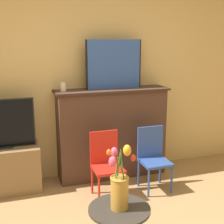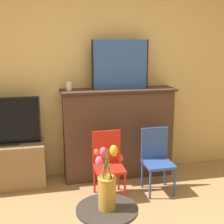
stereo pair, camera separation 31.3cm
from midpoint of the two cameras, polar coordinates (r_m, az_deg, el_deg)
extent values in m
cube|color=tan|center=(3.94, -1.52, 7.68)|extent=(8.00, 0.06, 2.70)
cube|color=#4C3328|center=(3.96, 3.33, -3.88)|extent=(1.36, 0.34, 1.13)
cube|color=#35231C|center=(3.83, 3.48, 4.02)|extent=(1.42, 0.38, 0.02)
cube|color=black|center=(3.82, 3.89, 8.66)|extent=(0.70, 0.02, 0.59)
cube|color=#2D51A8|center=(3.81, 3.94, 8.65)|extent=(0.66, 0.02, 0.59)
cylinder|color=silver|center=(3.71, -5.51, 4.71)|extent=(0.07, 0.07, 0.11)
cube|color=olive|center=(3.90, -16.49, -9.43)|extent=(0.89, 0.39, 0.53)
cube|color=black|center=(3.80, -16.75, -5.65)|extent=(0.32, 0.12, 0.01)
cube|color=black|center=(3.74, -17.01, -1.66)|extent=(0.83, 0.02, 0.56)
cube|color=black|center=(3.73, -17.03, -1.69)|extent=(0.80, 0.02, 0.53)
cylinder|color=red|center=(3.39, 0.28, -14.27)|extent=(0.02, 0.02, 0.33)
cylinder|color=red|center=(3.46, 5.05, -13.75)|extent=(0.02, 0.02, 0.33)
cylinder|color=red|center=(3.64, -0.74, -12.25)|extent=(0.02, 0.02, 0.33)
cylinder|color=red|center=(3.70, 3.70, -11.82)|extent=(0.02, 0.02, 0.33)
cube|color=red|center=(3.47, 2.10, -10.35)|extent=(0.32, 0.32, 0.03)
cube|color=red|center=(3.53, 1.52, -6.40)|extent=(0.32, 0.02, 0.38)
cylinder|color=#2D4C99|center=(3.55, 9.58, -13.13)|extent=(0.02, 0.02, 0.33)
cylinder|color=#2D4C99|center=(3.66, 13.85, -12.51)|extent=(0.02, 0.02, 0.33)
cylinder|color=#2D4C99|center=(3.79, 7.95, -11.31)|extent=(0.02, 0.02, 0.33)
cylinder|color=#2D4C99|center=(3.89, 11.97, -10.80)|extent=(0.02, 0.02, 0.33)
cube|color=#2D4C99|center=(3.65, 10.96, -9.37)|extent=(0.32, 0.32, 0.03)
cube|color=#2D4C99|center=(3.71, 10.19, -5.64)|extent=(0.32, 0.02, 0.38)
cylinder|color=#332D28|center=(2.48, 2.89, -17.44)|extent=(0.48, 0.48, 0.02)
cylinder|color=#B78433|center=(2.41, 2.92, -14.71)|extent=(0.13, 0.13, 0.25)
torus|color=#B78433|center=(2.36, 2.96, -12.06)|extent=(0.14, 0.14, 0.02)
cylinder|color=#477A2D|center=(2.36, 2.77, -10.78)|extent=(0.01, 0.08, 0.26)
ellipsoid|color=#E0517A|center=(2.37, 2.18, -7.37)|extent=(0.05, 0.05, 0.07)
cylinder|color=#477A2D|center=(2.34, 2.40, -10.72)|extent=(0.06, 0.03, 0.29)
ellipsoid|color=orange|center=(2.29, 1.05, -7.42)|extent=(0.04, 0.04, 0.05)
cylinder|color=#477A2D|center=(2.34, 2.45, -11.52)|extent=(0.05, 0.02, 0.23)
ellipsoid|color=#E0517A|center=(2.27, 1.63, -9.12)|extent=(0.06, 0.06, 0.08)
cylinder|color=#477A2D|center=(2.32, 3.51, -10.59)|extent=(0.03, 0.03, 0.31)
ellipsoid|color=orange|center=(2.25, 4.34, -7.13)|extent=(0.06, 0.06, 0.08)
cylinder|color=#477A2D|center=(2.34, 3.56, -11.16)|extent=(0.08, 0.03, 0.25)
ellipsoid|color=red|center=(2.30, 5.52, -8.53)|extent=(0.04, 0.04, 0.05)
camera|label=1|loc=(0.16, -87.14, 0.66)|focal=50.00mm
camera|label=2|loc=(0.16, 92.86, -0.66)|focal=50.00mm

